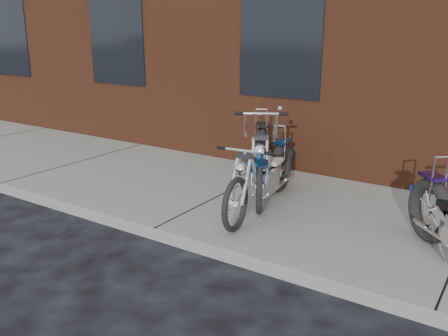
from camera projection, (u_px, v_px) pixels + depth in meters
The scene contains 4 objects.
ground at pixel (154, 240), 5.44m from camera, with size 120.00×120.00×0.00m, color black.
sidewalk at pixel (226, 197), 6.62m from camera, with size 22.00×3.00×0.15m, color gray.
chopper_blue at pixel (262, 178), 5.94m from camera, with size 0.55×2.17×0.94m.
chopper_third at pixel (260, 160), 6.61m from camera, with size 1.24×2.15×1.21m.
Camera 1 is at (3.42, -3.73, 2.32)m, focal length 38.00 mm.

